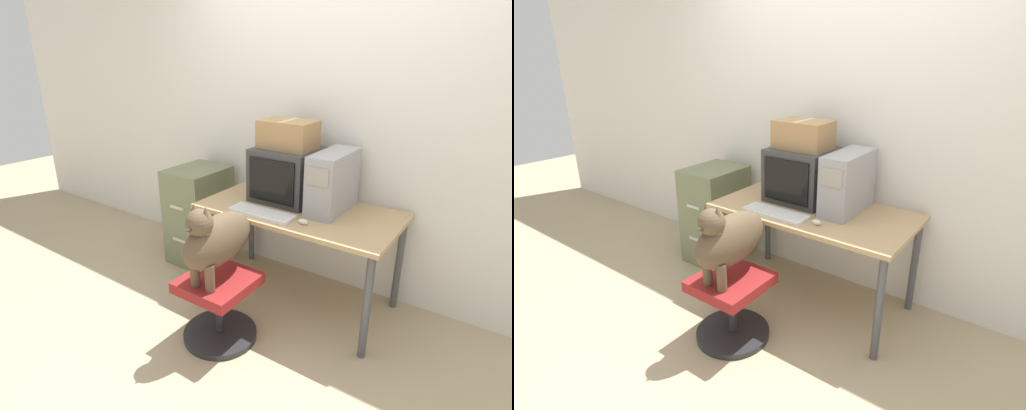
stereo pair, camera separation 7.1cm
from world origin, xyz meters
The scene contains 11 objects.
ground_plane centered at (0.00, 0.00, 0.00)m, with size 12.00×12.00×0.00m, color tan.
wall_back centered at (0.00, 0.81, 1.30)m, with size 8.00×0.05×2.60m.
desk centered at (0.00, 0.37, 0.65)m, with size 1.40×0.74×0.74m.
crt_monitor centered at (-0.18, 0.49, 0.93)m, with size 0.44×0.43×0.39m.
pc_tower centered at (0.19, 0.48, 0.95)m, with size 0.20×0.49×0.42m.
keyboard centered at (-0.16, 0.13, 0.75)m, with size 0.46×0.15×0.03m.
computer_mouse centered at (0.15, 0.14, 0.76)m, with size 0.07×0.04×0.04m.
office_chair centered at (-0.19, -0.30, 0.24)m, with size 0.49×0.49×0.44m.
dog centered at (-0.19, -0.31, 0.72)m, with size 0.22×0.58×0.53m.
filing_cabinet centered at (-1.05, 0.45, 0.42)m, with size 0.42×0.52×0.85m.
cardboard_box centered at (-0.18, 0.49, 1.23)m, with size 0.38×0.27×0.20m.
Camera 1 is at (1.25, -1.96, 1.77)m, focal length 28.00 mm.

